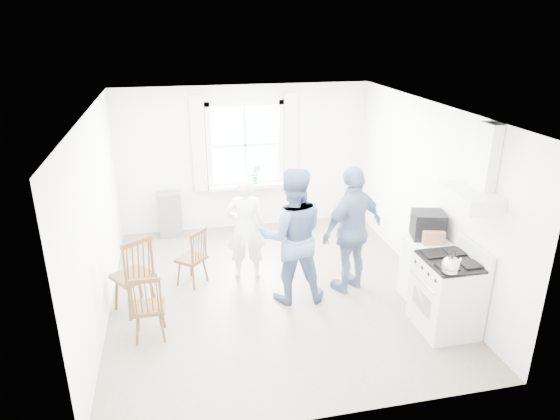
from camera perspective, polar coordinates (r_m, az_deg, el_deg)
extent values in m
cube|color=#7B6E5F|center=(7.27, -0.76, -9.24)|extent=(4.62, 5.12, 0.02)
cube|color=white|center=(9.07, -4.00, 5.95)|extent=(4.62, 0.04, 2.64)
cube|color=white|center=(4.50, 5.71, -10.62)|extent=(4.62, 0.04, 2.64)
cube|color=white|center=(6.67, -20.31, -1.01)|extent=(0.04, 5.12, 2.64)
cube|color=white|center=(7.46, 16.54, 1.76)|extent=(0.04, 5.12, 2.64)
cube|color=white|center=(6.36, -0.87, 11.59)|extent=(4.62, 5.12, 0.02)
cube|color=white|center=(8.97, -4.01, 7.44)|extent=(1.20, 0.02, 1.40)
cube|color=white|center=(8.80, -4.11, 12.11)|extent=(1.38, 0.09, 0.09)
cube|color=white|center=(9.15, -3.86, 2.86)|extent=(1.38, 0.09, 0.09)
cube|color=white|center=(8.88, -8.13, 7.13)|extent=(0.09, 0.09, 1.58)
cube|color=white|center=(9.06, 0.09, 7.62)|extent=(0.09, 0.09, 1.58)
cube|color=white|center=(9.07, -3.80, 2.80)|extent=(1.38, 0.24, 0.06)
cube|color=#EDE4C3|center=(8.84, -9.28, 7.34)|extent=(0.24, 0.05, 1.70)
cube|color=#EDE4C3|center=(9.07, 1.20, 7.95)|extent=(0.24, 0.05, 1.70)
cube|color=white|center=(6.11, 20.77, 1.37)|extent=(0.45, 0.76, 0.18)
cube|color=white|center=(6.06, 22.54, 5.64)|extent=(0.14, 0.30, 0.76)
cube|color=gray|center=(9.08, -12.44, -0.46)|extent=(0.40, 0.30, 0.80)
cube|color=silver|center=(6.57, 18.47, -9.26)|extent=(0.65, 0.76, 0.92)
cube|color=black|center=(6.35, 18.96, -5.55)|extent=(0.61, 0.72, 0.03)
cube|color=silver|center=(6.47, 21.30, -4.54)|extent=(0.06, 0.76, 0.20)
cylinder|color=silver|center=(6.29, 15.98, -7.85)|extent=(0.02, 0.61, 0.02)
sphere|color=silver|center=(5.99, 18.93, -5.94)|extent=(0.20, 0.20, 0.20)
cylinder|color=silver|center=(6.02, 18.86, -6.46)|extent=(0.18, 0.18, 0.04)
torus|color=black|center=(5.94, 19.06, -4.88)|extent=(0.12, 0.07, 0.13)
cube|color=white|center=(7.13, 16.21, -6.56)|extent=(0.50, 0.55, 0.90)
cube|color=black|center=(6.97, 16.47, -2.29)|extent=(0.48, 0.45, 0.19)
cube|color=black|center=(6.90, 16.63, -0.91)|extent=(0.48, 0.45, 0.17)
cube|color=#A67250|center=(6.83, 17.03, -2.92)|extent=(0.31, 0.24, 0.18)
cube|color=#482E17|center=(6.88, -16.48, -7.25)|extent=(0.63, 0.62, 0.05)
cube|color=#482E17|center=(6.59, -15.85, -5.58)|extent=(0.40, 0.30, 0.59)
cylinder|color=#482E17|center=(7.00, -16.26, -9.11)|extent=(0.04, 0.04, 0.47)
cube|color=#482E17|center=(6.31, -14.80, -10.73)|extent=(0.38, 0.36, 0.05)
cube|color=#482E17|center=(6.04, -15.06, -9.56)|extent=(0.36, 0.05, 0.49)
cylinder|color=#482E17|center=(6.42, -14.62, -12.34)|extent=(0.03, 0.03, 0.39)
cube|color=#482E17|center=(7.38, -10.12, -5.50)|extent=(0.51, 0.51, 0.04)
cube|color=#482E17|center=(7.19, -9.23, -4.08)|extent=(0.27, 0.30, 0.48)
cylinder|color=#482E17|center=(7.47, -10.02, -6.92)|extent=(0.03, 0.03, 0.38)
imported|color=white|center=(7.30, -3.96, -2.06)|extent=(0.64, 0.64, 1.59)
imported|color=#4B648C|center=(6.66, 1.40, -2.99)|extent=(1.00, 1.00, 1.89)
imported|color=navy|center=(6.99, 8.28, -2.25)|extent=(1.43, 1.43, 1.83)
imported|color=#2F6A34|center=(9.01, -2.80, 4.10)|extent=(0.22, 0.22, 0.36)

